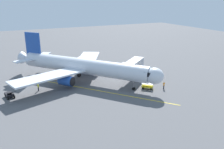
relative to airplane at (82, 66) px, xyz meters
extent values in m
plane|color=#565659|center=(-0.06, -0.82, -4.00)|extent=(220.00, 220.00, 0.00)
cube|color=yellow|center=(-0.18, 6.22, -4.00)|extent=(25.33, 31.26, 0.01)
cylinder|color=silver|center=(-0.18, 0.22, 0.10)|extent=(24.33, 28.83, 3.80)
ellipsoid|color=silver|center=(-11.62, 14.37, 0.10)|extent=(5.32, 5.38, 3.61)
cone|color=silver|center=(11.45, -14.17, 0.10)|extent=(4.55, 4.48, 3.42)
cube|color=black|center=(-10.74, 13.28, 0.65)|extent=(3.52, 3.27, 0.90)
cube|color=silver|center=(-4.47, -8.04, -0.50)|extent=(12.82, 17.43, 0.36)
cylinder|color=#1E479E|center=(-4.06, -4.21, -2.00)|extent=(3.93, 4.09, 2.30)
cylinder|color=black|center=(-5.16, -2.84, -2.00)|extent=(1.76, 1.48, 2.10)
cube|color=silver|center=(8.79, 2.68, -0.50)|extent=(17.83, 9.95, 0.36)
cylinder|color=#1E479E|center=(4.96, 3.09, -2.00)|extent=(3.93, 4.09, 2.30)
cylinder|color=black|center=(3.86, 4.45, -2.00)|extent=(1.76, 1.48, 2.10)
cube|color=#1E479E|center=(9.57, -11.84, 3.90)|extent=(3.30, 3.96, 7.20)
cube|color=silver|center=(6.89, -13.61, 0.70)|extent=(5.50, 6.67, 0.24)
cube|color=silver|center=(11.87, -9.59, 0.70)|extent=(6.84, 4.53, 0.24)
cylinder|color=slate|center=(-8.66, 10.72, -2.27)|extent=(0.24, 0.24, 2.77)
cylinder|color=black|center=(-8.66, 10.72, -3.65)|extent=(0.79, 0.83, 0.70)
cylinder|color=slate|center=(-0.31, -3.75, -2.07)|extent=(0.24, 0.24, 2.77)
cylinder|color=black|center=(-0.31, -3.75, -3.45)|extent=(1.04, 1.14, 1.10)
cylinder|color=slate|center=(3.73, -0.48, -2.07)|extent=(0.24, 0.24, 2.77)
cylinder|color=black|center=(3.73, -0.48, -3.45)|extent=(1.04, 1.14, 1.10)
cube|color=#B7B7BC|center=(-12.15, 4.69, -0.10)|extent=(8.63, 7.68, 2.50)
cube|color=gray|center=(-8.65, 7.52, -0.10)|extent=(4.19, 4.25, 3.00)
cylinder|color=slate|center=(-15.65, 1.86, -2.05)|extent=(0.70, 0.70, 3.90)
cube|color=#333338|center=(-15.65, 1.86, -3.70)|extent=(2.00, 2.00, 0.60)
cylinder|color=#23232D|center=(-15.34, 13.17, -3.56)|extent=(0.26, 0.26, 0.88)
cube|color=orange|center=(-15.34, 13.17, -2.82)|extent=(0.26, 0.39, 0.60)
cube|color=silver|center=(-15.34, 13.17, -2.82)|extent=(0.27, 0.41, 0.10)
sphere|color=brown|center=(-15.34, 13.17, -2.40)|extent=(0.22, 0.22, 0.22)
cylinder|color=#23232D|center=(11.11, 1.51, -3.56)|extent=(0.26, 0.26, 0.88)
cube|color=#D8EA19|center=(11.11, 1.51, -2.82)|extent=(0.36, 0.44, 0.60)
cube|color=silver|center=(11.11, 1.51, -2.82)|extent=(0.37, 0.46, 0.10)
sphere|color=beige|center=(11.11, 1.51, -2.40)|extent=(0.22, 0.22, 0.22)
cube|color=white|center=(-6.63, -12.17, -2.98)|extent=(2.53, 2.55, 1.20)
cube|color=black|center=(-7.15, -11.70, -2.78)|extent=(1.26, 1.37, 0.70)
cube|color=silver|center=(-5.18, -13.48, -2.48)|extent=(4.01, 3.90, 2.20)
cylinder|color=black|center=(-7.25, -12.49, -3.58)|extent=(0.79, 0.75, 0.84)
cylinder|color=black|center=(-6.38, -11.52, -3.58)|extent=(0.79, 0.75, 0.84)
cylinder|color=black|center=(-4.87, -14.63, -3.58)|extent=(0.79, 0.75, 0.84)
cylinder|color=black|center=(-4.00, -13.66, -3.58)|extent=(0.79, 0.75, 0.84)
cube|color=black|center=(17.30, 2.47, -3.38)|extent=(1.95, 2.48, 0.60)
cube|color=black|center=(16.95, 4.03, -2.48)|extent=(1.71, 3.86, 1.61)
cylinder|color=black|center=(16.42, 3.45, -3.68)|extent=(0.38, 0.68, 0.64)
cylinder|color=black|center=(17.68, 3.74, -3.68)|extent=(0.38, 0.68, 0.64)
cylinder|color=black|center=(16.75, 1.99, -3.68)|extent=(0.38, 0.68, 0.64)
cylinder|color=black|center=(18.02, 2.28, -3.68)|extent=(0.38, 0.68, 0.64)
cube|color=yellow|center=(-11.99, 11.37, -3.44)|extent=(2.85, 2.80, 0.24)
cube|color=silver|center=(-11.99, 11.37, -2.77)|extent=(2.85, 2.80, 0.08)
cylinder|color=slate|center=(-13.29, 11.74, -3.04)|extent=(0.06, 0.06, 0.55)
cylinder|color=slate|center=(-12.44, 12.64, -3.04)|extent=(0.06, 0.06, 0.55)
cylinder|color=slate|center=(-11.55, 10.09, -3.04)|extent=(0.06, 0.06, 0.55)
cylinder|color=slate|center=(-10.69, 11.00, -3.04)|extent=(0.06, 0.06, 0.55)
cylinder|color=black|center=(-13.13, 11.55, -3.78)|extent=(0.49, 0.48, 0.44)
cylinder|color=black|center=(-12.24, 12.49, -3.78)|extent=(0.49, 0.48, 0.44)
cylinder|color=black|center=(-11.75, 10.24, -3.78)|extent=(0.49, 0.48, 0.44)
cylinder|color=black|center=(-10.86, 11.19, -3.78)|extent=(0.49, 0.48, 0.44)
camera|label=1|loc=(17.91, 53.46, 16.28)|focal=37.52mm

